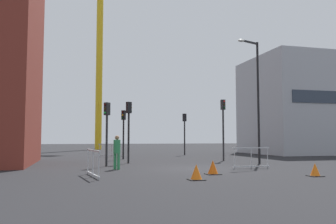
% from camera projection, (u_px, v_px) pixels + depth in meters
% --- Properties ---
extents(ground, '(160.00, 160.00, 0.00)m').
position_uv_depth(ground, '(196.00, 168.00, 18.18)').
color(ground, black).
extents(office_block, '(11.48, 9.23, 9.58)m').
position_uv_depth(office_block, '(307.00, 106.00, 35.99)').
color(office_block, '#A8AAB2').
rests_on(office_block, ground).
extents(construction_crane, '(11.63, 10.76, 24.56)m').
position_uv_depth(construction_crane, '(98.00, 36.00, 49.32)').
color(construction_crane, gold).
rests_on(construction_crane, ground).
extents(streetlamp_tall, '(1.63, 0.70, 7.54)m').
position_uv_depth(streetlamp_tall, '(256.00, 92.00, 21.75)').
color(streetlamp_tall, black).
rests_on(streetlamp_tall, ground).
extents(traffic_light_far, '(0.39, 0.34, 3.79)m').
position_uv_depth(traffic_light_far, '(185.00, 127.00, 32.32)').
color(traffic_light_far, black).
rests_on(traffic_light_far, ground).
extents(traffic_light_verge, '(0.39, 0.34, 3.79)m').
position_uv_depth(traffic_light_verge, '(129.00, 122.00, 21.83)').
color(traffic_light_verge, black).
rests_on(traffic_light_verge, ground).
extents(traffic_light_median, '(0.26, 0.38, 4.20)m').
position_uv_depth(traffic_light_median, '(223.00, 120.00, 24.30)').
color(traffic_light_median, '#232326').
rests_on(traffic_light_median, ground).
extents(traffic_light_corner, '(0.35, 0.38, 3.60)m').
position_uv_depth(traffic_light_corner, '(123.00, 126.00, 26.03)').
color(traffic_light_corner, black).
rests_on(traffic_light_corner, ground).
extents(traffic_light_island, '(0.37, 0.37, 3.52)m').
position_uv_depth(traffic_light_island, '(107.00, 123.00, 19.46)').
color(traffic_light_island, '#232326').
rests_on(traffic_light_island, ground).
extents(pedestrian_walking, '(0.34, 0.34, 1.68)m').
position_uv_depth(pedestrian_walking, '(117.00, 150.00, 17.43)').
color(pedestrian_walking, '#2D844C').
rests_on(pedestrian_walking, ground).
extents(safety_barrier_rear, '(0.42, 2.48, 1.08)m').
position_uv_depth(safety_barrier_rear, '(93.00, 163.00, 14.09)').
color(safety_barrier_rear, '#B2B5BA').
rests_on(safety_barrier_rear, ground).
extents(safety_barrier_right_run, '(2.22, 0.34, 1.08)m').
position_uv_depth(safety_barrier_right_run, '(112.00, 150.00, 29.28)').
color(safety_barrier_right_run, '#9EA0A5').
rests_on(safety_barrier_right_run, ground).
extents(safety_barrier_mid_span, '(2.10, 0.12, 1.08)m').
position_uv_depth(safety_barrier_mid_span, '(251.00, 157.00, 18.10)').
color(safety_barrier_mid_span, '#B2B5BA').
rests_on(safety_barrier_mid_span, ground).
extents(traffic_cone_by_barrier, '(0.58, 0.58, 0.58)m').
position_uv_depth(traffic_cone_by_barrier, '(196.00, 173.00, 13.04)').
color(traffic_cone_by_barrier, black).
rests_on(traffic_cone_by_barrier, ground).
extents(traffic_cone_on_verge, '(0.60, 0.60, 0.61)m').
position_uv_depth(traffic_cone_on_verge, '(213.00, 168.00, 15.06)').
color(traffic_cone_on_verge, black).
rests_on(traffic_cone_on_verge, ground).
extents(traffic_cone_striped, '(0.53, 0.53, 0.54)m').
position_uv_depth(traffic_cone_striped, '(315.00, 170.00, 14.28)').
color(traffic_cone_striped, black).
rests_on(traffic_cone_striped, ground).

